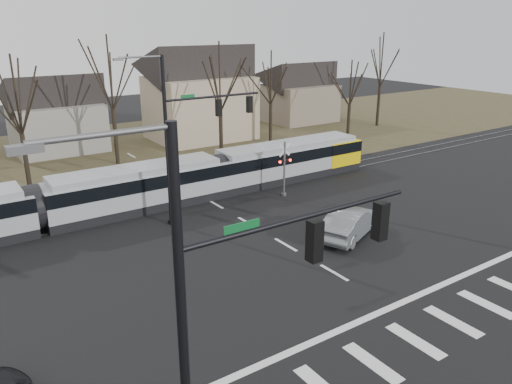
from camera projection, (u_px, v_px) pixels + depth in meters
ground at (363, 289)px, 23.41m from camera, size 140.00×140.00×0.00m
grass_verge at (124, 151)px, 48.51m from camera, size 140.00×28.00×0.01m
crosswalk at (435, 331)px, 20.27m from camera, size 27.00×2.60×0.01m
stop_line at (393, 307)px, 22.00m from camera, size 28.00×0.35×0.01m
lane_dashes at (202, 196)px, 35.96m from camera, size 0.18×30.00×0.01m
rail_pair at (203, 197)px, 35.79m from camera, size 90.00×1.52×0.06m
tram at (135, 187)px, 32.86m from camera, size 38.80×2.88×2.94m
sedan at (350, 223)px, 28.98m from camera, size 5.60×6.52×1.71m
signal_pole_near_left at (246, 309)px, 11.35m from camera, size 9.28×0.44×10.20m
signal_pole_far at (191, 130)px, 30.10m from camera, size 9.28×0.44×10.20m
rail_crossing_signal at (284, 171)px, 35.48m from camera, size 1.08×0.36×4.00m
tree_row at (166, 106)px, 43.25m from camera, size 59.20×7.20×10.00m
house_b at (55, 110)px, 47.71m from camera, size 8.64×7.56×7.65m
house_c at (199, 89)px, 52.37m from camera, size 10.80×8.64×10.10m
house_d at (299, 89)px, 62.29m from camera, size 8.64×7.56×7.65m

